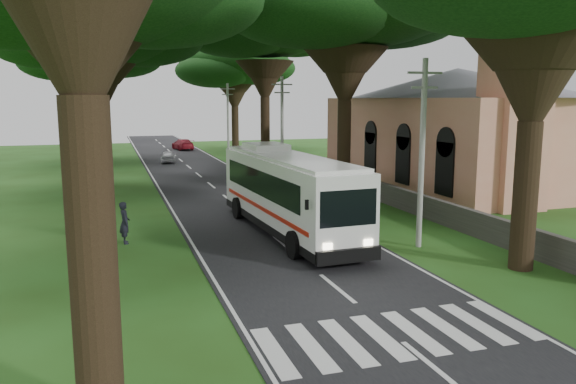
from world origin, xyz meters
The scene contains 16 objects.
ground centered at (0.00, 0.00, 0.00)m, with size 140.00×140.00×0.00m, color #254714.
road centered at (0.00, 25.00, 0.01)m, with size 8.00×120.00×0.04m, color black.
crosswalk centered at (0.00, -2.00, 0.00)m, with size 8.00×3.00×0.01m, color silver.
property_wall centered at (9.00, 24.00, 0.60)m, with size 0.35×50.00×1.20m, color #383533.
church centered at (17.86, 21.55, 4.91)m, with size 14.00×24.00×11.60m.
pole_near centered at (5.50, 6.00, 4.18)m, with size 1.60×0.24×8.00m.
pole_mid centered at (5.50, 26.00, 4.18)m, with size 1.60×0.24×8.00m.
pole_far centered at (5.50, 46.00, 4.18)m, with size 1.60×0.24×8.00m.
tree_l_midb centered at (-7.50, 30.00, 11.31)m, with size 13.46×13.46×14.32m.
tree_l_far centered at (-8.50, 48.00, 10.88)m, with size 12.49×12.49×13.72m.
tree_r_midb centered at (7.50, 38.00, 13.26)m, with size 15.17×15.17×16.61m.
tree_r_far centered at (8.50, 56.00, 10.73)m, with size 13.85×13.85×13.79m.
coach_bus centered at (0.85, 10.17, 2.01)m, with size 3.50×12.79×3.74m.
distant_car_a centered at (-1.44, 42.26, 0.62)m, with size 1.40×3.47×1.18m, color silver.
distant_car_c centered at (1.81, 56.27, 0.70)m, with size 1.89×4.65×1.35m, color maroon.
pedestrian centered at (-6.60, 10.47, 0.94)m, with size 0.68×0.45×1.87m, color black.
Camera 1 is at (-7.12, -14.77, 6.34)m, focal length 35.00 mm.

